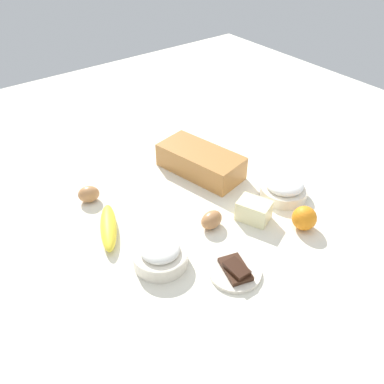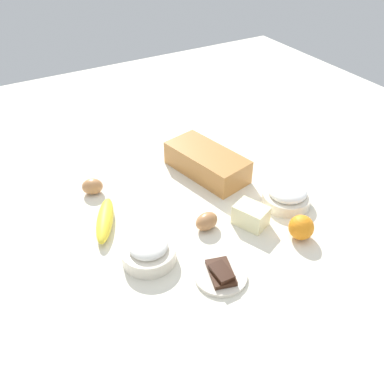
# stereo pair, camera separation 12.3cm
# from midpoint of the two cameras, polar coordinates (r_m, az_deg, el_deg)

# --- Properties ---
(ground_plane) EXTENTS (2.40, 2.40, 0.02)m
(ground_plane) POSITION_cam_midpoint_polar(r_m,az_deg,el_deg) (1.26, -2.79, -1.92)
(ground_plane) COLOR silver
(loaf_pan) EXTENTS (0.30, 0.19, 0.08)m
(loaf_pan) POSITION_cam_midpoint_polar(r_m,az_deg,el_deg) (1.36, -1.42, 4.15)
(loaf_pan) COLOR #B77A3D
(loaf_pan) RESTS_ON ground_plane
(flour_bowl) EXTENTS (0.14, 0.14, 0.07)m
(flour_bowl) POSITION_cam_midpoint_polar(r_m,az_deg,el_deg) (1.06, -7.70, -8.62)
(flour_bowl) COLOR silver
(flour_bowl) RESTS_ON ground_plane
(sugar_bowl) EXTENTS (0.14, 0.14, 0.06)m
(sugar_bowl) POSITION_cam_midpoint_polar(r_m,az_deg,el_deg) (1.28, 9.81, 0.38)
(sugar_bowl) COLOR silver
(sugar_bowl) RESTS_ON ground_plane
(banana) EXTENTS (0.19, 0.12, 0.04)m
(banana) POSITION_cam_midpoint_polar(r_m,az_deg,el_deg) (1.17, -14.31, -4.79)
(banana) COLOR yellow
(banana) RESTS_ON ground_plane
(orange_fruit) EXTENTS (0.07, 0.07, 0.07)m
(orange_fruit) POSITION_cam_midpoint_polar(r_m,az_deg,el_deg) (1.17, 12.22, -3.63)
(orange_fruit) COLOR orange
(orange_fruit) RESTS_ON ground_plane
(butter_block) EXTENTS (0.11, 0.09, 0.06)m
(butter_block) POSITION_cam_midpoint_polar(r_m,az_deg,el_deg) (1.18, 5.51, -2.65)
(butter_block) COLOR #F4EDB2
(butter_block) RESTS_ON ground_plane
(egg_near_butter) EXTENTS (0.07, 0.08, 0.05)m
(egg_near_butter) POSITION_cam_midpoint_polar(r_m,az_deg,el_deg) (1.30, -16.59, -0.38)
(egg_near_butter) COLOR #B77C4B
(egg_near_butter) RESTS_ON ground_plane
(egg_beside_bowl) EXTENTS (0.06, 0.08, 0.05)m
(egg_beside_bowl) POSITION_cam_midpoint_polar(r_m,az_deg,el_deg) (1.15, -0.36, -3.95)
(egg_beside_bowl) COLOR #AE7547
(egg_beside_bowl) RESTS_ON ground_plane
(chocolate_plate) EXTENTS (0.13, 0.13, 0.03)m
(chocolate_plate) POSITION_cam_midpoint_polar(r_m,az_deg,el_deg) (1.04, 2.53, -10.90)
(chocolate_plate) COLOR silver
(chocolate_plate) RESTS_ON ground_plane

